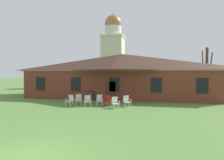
{
  "coord_description": "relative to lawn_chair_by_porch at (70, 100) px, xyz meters",
  "views": [
    {
      "loc": [
        4.53,
        -6.35,
        3.02
      ],
      "look_at": [
        1.1,
        9.09,
        2.46
      ],
      "focal_mm": 33.02,
      "sensor_mm": 36.0,
      "label": 1
    }
  ],
  "objects": [
    {
      "name": "brick_building",
      "position": [
        3.39,
        8.85,
        2.29
      ],
      "size": [
        22.89,
        10.4,
        5.47
      ],
      "color": "brown",
      "rests_on": "ground"
    },
    {
      "name": "lawn_chair_far_side",
      "position": [
        4.4,
        -0.61,
        0.0
      ],
      "size": [
        0.82,
        0.86,
        0.96
      ],
      "color": "silver",
      "rests_on": "ground"
    },
    {
      "name": "ground_plane",
      "position": [
        3.39,
        -11.35,
        -0.5
      ],
      "size": [
        200.0,
        200.0,
        0.0
      ],
      "primitive_type": "plane",
      "color": "#517A38"
    },
    {
      "name": "bare_tree_beside_building",
      "position": [
        14.31,
        11.81,
        2.9
      ],
      "size": [
        1.36,
        1.34,
        6.38
      ],
      "color": "brown",
      "rests_on": "ground"
    },
    {
      "name": "lawn_chair_under_eave",
      "position": [
        5.22,
        0.54,
        0.0
      ],
      "size": [
        0.84,
        0.87,
        0.96
      ],
      "color": "silver",
      "rests_on": "ground"
    },
    {
      "name": "trash_bin",
      "position": [
        0.82,
        3.55,
        -0.0
      ],
      "size": [
        0.56,
        0.56,
        0.98
      ],
      "color": "#335638",
      "rests_on": "ground"
    },
    {
      "name": "lawn_chair_by_porch",
      "position": [
        0.0,
        0.0,
        0.0
      ],
      "size": [
        0.72,
        0.76,
        0.96
      ],
      "color": "white",
      "rests_on": "ground"
    },
    {
      "name": "lawn_chair_left_end",
      "position": [
        1.7,
        0.05,
        0.0
      ],
      "size": [
        0.79,
        0.84,
        0.96
      ],
      "color": "white",
      "rests_on": "ground"
    },
    {
      "name": "lawn_chair_near_door",
      "position": [
        0.55,
        0.71,
        0.0
      ],
      "size": [
        0.78,
        0.83,
        0.96
      ],
      "color": "white",
      "rests_on": "ground"
    },
    {
      "name": "lawn_chair_right_end",
      "position": [
        3.52,
        0.12,
        0.0
      ],
      "size": [
        0.65,
        0.68,
        0.96
      ],
      "color": "maroon",
      "rests_on": "ground"
    },
    {
      "name": "dome_tower",
      "position": [
        -2.28,
        29.4,
        7.35
      ],
      "size": [
        5.18,
        5.18,
        17.32
      ],
      "color": "beige",
      "rests_on": "ground"
    },
    {
      "name": "lawn_chair_middle",
      "position": [
        2.63,
        0.73,
        0.0
      ],
      "size": [
        0.76,
        0.81,
        0.96
      ],
      "color": "white",
      "rests_on": "ground"
    }
  ]
}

